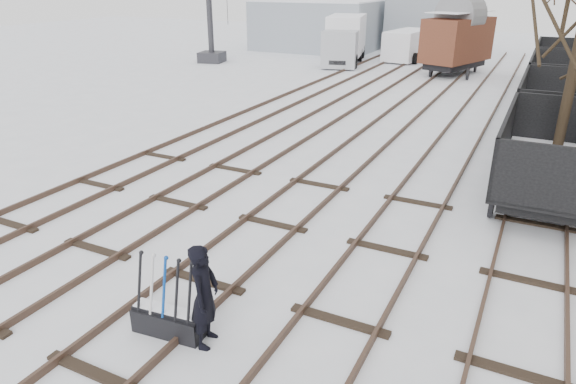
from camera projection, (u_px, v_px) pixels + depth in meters
name	position (u px, v px, depth m)	size (l,w,h in m)	color
ground	(204.00, 282.00, 10.62)	(120.00, 120.00, 0.00)	white
tracks	(390.00, 124.00, 21.88)	(13.90, 52.00, 0.16)	black
shed_left	(319.00, 25.00, 44.91)	(10.00, 8.00, 4.10)	#929BA4
shed_right	(433.00, 23.00, 44.42)	(7.00, 6.00, 4.50)	#929BA4
ground_frame	(168.00, 320.00, 8.99)	(1.33, 0.54, 1.49)	black
worker	(205.00, 296.00, 8.51)	(0.69, 0.45, 1.89)	black
freight_wagon_a	(544.00, 168.00, 14.30)	(2.37, 5.92, 2.42)	black
freight_wagon_b	(550.00, 117.00, 19.59)	(2.37, 5.92, 2.42)	black
freight_wagon_c	(553.00, 87.00, 24.87)	(2.37, 5.92, 2.42)	black
freight_wagon_d	(555.00, 68.00, 30.15)	(2.37, 5.92, 2.42)	black
box_van_wagon	(458.00, 38.00, 32.65)	(4.20, 5.71, 3.90)	black
lorry	(345.00, 39.00, 37.42)	(3.52, 7.64, 3.33)	black
panel_van	(408.00, 45.00, 38.83)	(2.75, 5.27, 2.23)	white
crane	(212.00, 31.00, 37.72)	(2.02, 5.08, 8.53)	#2C2C30
tree_near	(567.00, 101.00, 14.98)	(0.30, 0.30, 4.99)	black
tree_far_left	(476.00, 9.00, 40.88)	(0.30, 0.30, 7.02)	black
tree_far_right	(565.00, 18.00, 35.69)	(0.30, 0.30, 6.52)	black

